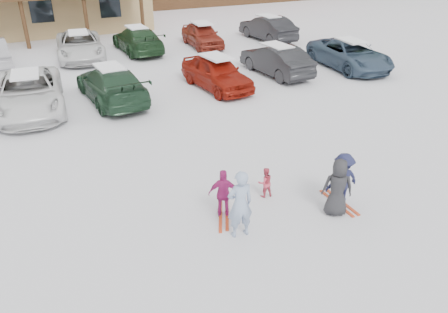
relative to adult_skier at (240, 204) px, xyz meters
name	(u,v)px	position (x,y,z in m)	size (l,w,h in m)	color
ground	(230,209)	(0.26, 1.05, -0.86)	(160.00, 160.00, 0.00)	silver
adult_skier	(240,204)	(0.00, 0.00, 0.00)	(0.63, 0.41, 1.72)	#90A4C5
toddler_red	(265,182)	(1.38, 1.23, -0.43)	(0.41, 0.32, 0.85)	#CF4055
child_navy	(342,179)	(3.01, 0.09, -0.13)	(0.94, 0.54, 1.45)	#1A1D3F
skis_child_navy	(339,202)	(3.01, 0.09, -0.84)	(0.20, 1.40, 0.03)	#C33E1B
child_magenta	(224,194)	(-0.01, 0.86, -0.21)	(0.76, 0.32, 1.30)	#AB226C
skis_child_magenta	(224,215)	(-0.01, 0.86, -0.84)	(0.20, 1.40, 0.03)	#C33E1B
bystander_dark	(338,188)	(2.59, -0.24, -0.09)	(0.75, 0.49, 1.53)	#262628
parked_car_2	(29,93)	(-3.89, 10.65, -0.09)	(2.54, 5.51, 1.53)	white
parked_car_3	(111,84)	(-0.70, 10.46, -0.13)	(2.05, 5.04, 1.46)	#203E29
parked_car_4	(216,73)	(3.95, 10.11, -0.12)	(1.73, 4.30, 1.47)	maroon
parked_car_5	(276,60)	(7.50, 10.82, -0.13)	(1.55, 4.44, 1.46)	black
parked_car_6	(349,54)	(11.56, 10.22, -0.14)	(2.40, 5.20, 1.44)	#374B61
parked_car_10	(80,46)	(-0.82, 18.08, -0.12)	(2.44, 5.29, 1.47)	silver
parked_car_11	(138,40)	(2.49, 18.19, -0.13)	(2.04, 5.01, 1.45)	#1C391E
parked_car_12	(202,35)	(6.47, 17.90, -0.15)	(1.68, 4.17, 1.42)	maroon
parked_car_13	(268,28)	(11.04, 17.75, -0.09)	(1.63, 4.67, 1.54)	black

